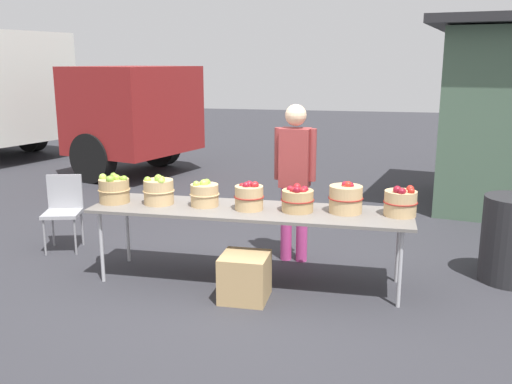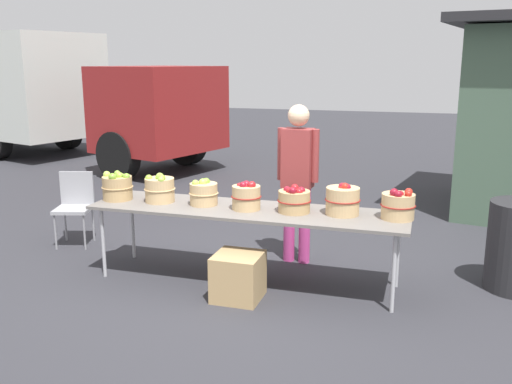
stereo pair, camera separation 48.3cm
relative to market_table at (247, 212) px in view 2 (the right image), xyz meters
name	(u,v)px [view 2 (the right image)]	position (x,y,z in m)	size (l,w,h in m)	color
ground_plane	(247,281)	(0.00, 0.00, -0.72)	(40.00, 40.00, 0.00)	#2D2D33
market_table	(247,212)	(0.00, 0.00, 0.00)	(3.10, 0.76, 0.75)	slate
apple_basket_green_0	(117,187)	(-1.39, -0.03, 0.17)	(0.32, 0.32, 0.30)	tan
apple_basket_green_1	(160,189)	(-0.93, 0.01, 0.17)	(0.32, 0.32, 0.30)	tan
apple_basket_green_2	(204,193)	(-0.46, 0.03, 0.15)	(0.29, 0.29, 0.27)	tan
apple_basket_red_0	(247,196)	(0.00, -0.02, 0.16)	(0.29, 0.29, 0.28)	tan
apple_basket_red_1	(294,200)	(0.47, 0.01, 0.15)	(0.32, 0.32, 0.26)	tan
apple_basket_red_2	(343,200)	(0.92, 0.07, 0.17)	(0.33, 0.33, 0.31)	tan
apple_basket_red_3	(398,205)	(1.42, 0.06, 0.16)	(0.32, 0.32, 0.29)	tan
vendor_adult	(298,171)	(0.34, 0.71, 0.29)	(0.45, 0.24, 1.71)	#CC3F8C
box_truck	(42,91)	(-6.81, 5.92, 0.77)	(7.99, 4.32, 2.75)	silver
folding_chair	(75,202)	(-2.34, 0.55, -0.21)	(0.49, 0.49, 0.86)	#99999E
produce_crate	(238,277)	(0.05, -0.42, -0.50)	(0.43, 0.43, 0.43)	tan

